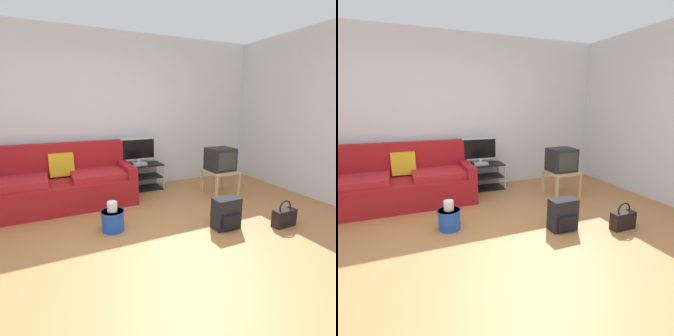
# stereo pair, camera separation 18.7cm
# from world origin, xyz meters

# --- Properties ---
(ground_plane) EXTENTS (9.00, 9.80, 0.02)m
(ground_plane) POSITION_xyz_m (0.00, 0.00, -0.01)
(ground_plane) COLOR #B27542
(wall_back) EXTENTS (9.00, 0.10, 2.70)m
(wall_back) POSITION_xyz_m (0.00, 2.45, 1.35)
(wall_back) COLOR silver
(wall_back) RESTS_ON ground_plane
(wall_right) EXTENTS (0.10, 3.60, 2.70)m
(wall_right) POSITION_xyz_m (3.05, 0.84, 1.35)
(wall_right) COLOR silver
(wall_right) RESTS_ON ground_plane
(couch) EXTENTS (2.14, 0.88, 0.92)m
(couch) POSITION_xyz_m (-0.76, 1.92, 0.33)
(couch) COLOR maroon
(couch) RESTS_ON ground_plane
(tv_stand) EXTENTS (0.86, 0.39, 0.46)m
(tv_stand) POSITION_xyz_m (0.56, 2.15, 0.23)
(tv_stand) COLOR black
(tv_stand) RESTS_ON ground_plane
(flat_tv) EXTENTS (0.63, 0.22, 0.48)m
(flat_tv) POSITION_xyz_m (0.56, 2.12, 0.70)
(flat_tv) COLOR #B2B2B7
(flat_tv) RESTS_ON tv_stand
(side_table) EXTENTS (0.50, 0.50, 0.42)m
(side_table) POSITION_xyz_m (1.73, 1.32, 0.35)
(side_table) COLOR tan
(side_table) RESTS_ON ground_plane
(crt_tv) EXTENTS (0.42, 0.38, 0.38)m
(crt_tv) POSITION_xyz_m (1.73, 1.33, 0.61)
(crt_tv) COLOR #232326
(crt_tv) RESTS_ON side_table
(backpack) EXTENTS (0.34, 0.26, 0.39)m
(backpack) POSITION_xyz_m (1.04, 0.22, 0.19)
(backpack) COLOR black
(backpack) RESTS_ON ground_plane
(handbag) EXTENTS (0.31, 0.13, 0.35)m
(handbag) POSITION_xyz_m (1.74, -0.05, 0.12)
(handbag) COLOR black
(handbag) RESTS_ON ground_plane
(cleaning_bucket) EXTENTS (0.29, 0.29, 0.37)m
(cleaning_bucket) POSITION_xyz_m (-0.26, 0.75, 0.15)
(cleaning_bucket) COLOR blue
(cleaning_bucket) RESTS_ON ground_plane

